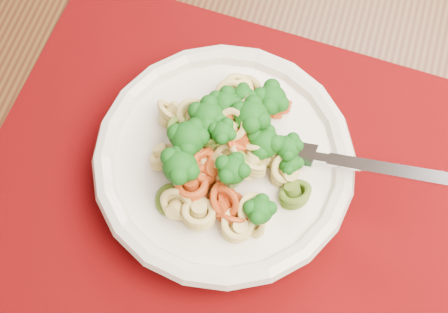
# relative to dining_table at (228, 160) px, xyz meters

# --- Properties ---
(dining_table) EXTENTS (1.54, 0.99, 0.74)m
(dining_table) POSITION_rel_dining_table_xyz_m (0.00, 0.00, 0.00)
(dining_table) COLOR #513316
(dining_table) RESTS_ON ground
(placemat) EXTENTS (0.48, 0.38, 0.00)m
(placemat) POSITION_rel_dining_table_xyz_m (0.03, -0.07, 0.09)
(placemat) COLOR #590304
(placemat) RESTS_ON dining_table
(pasta_bowl) EXTENTS (0.23, 0.23, 0.04)m
(pasta_bowl) POSITION_rel_dining_table_xyz_m (0.01, -0.05, 0.12)
(pasta_bowl) COLOR white
(pasta_bowl) RESTS_ON placemat
(pasta_broccoli_heap) EXTENTS (0.20, 0.20, 0.06)m
(pasta_broccoli_heap) POSITION_rel_dining_table_xyz_m (0.01, -0.05, 0.14)
(pasta_broccoli_heap) COLOR tan
(pasta_broccoli_heap) RESTS_ON pasta_bowl
(fork) EXTENTS (0.18, 0.03, 0.08)m
(fork) POSITION_rel_dining_table_xyz_m (0.07, -0.03, 0.14)
(fork) COLOR silver
(fork) RESTS_ON pasta_bowl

